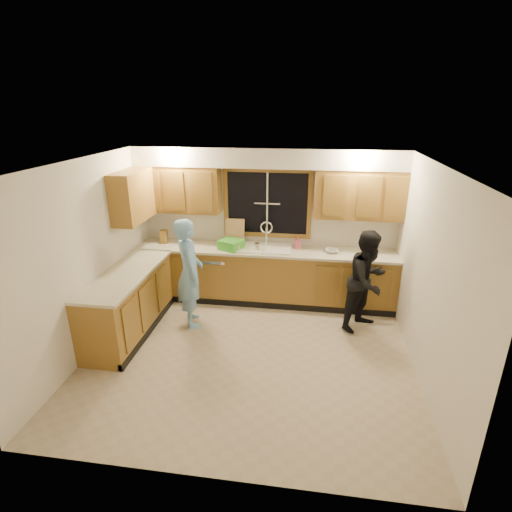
{
  "coord_description": "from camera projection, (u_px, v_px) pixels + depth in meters",
  "views": [
    {
      "loc": [
        0.74,
        -4.42,
        3.11
      ],
      "look_at": [
        -0.0,
        0.65,
        1.15
      ],
      "focal_mm": 28.0,
      "sensor_mm": 36.0,
      "label": 1
    }
  ],
  "objects": [
    {
      "name": "upper_cabinets_right",
      "position": [
        359.0,
        194.0,
        6.06
      ],
      "size": [
        1.35,
        0.33,
        0.75
      ],
      "primitive_type": "cube",
      "color": "olive",
      "rests_on": "wall_back"
    },
    {
      "name": "can_right",
      "position": [
        257.0,
        247.0,
        6.32
      ],
      "size": [
        0.09,
        0.09,
        0.13
      ],
      "primitive_type": "cylinder",
      "rotation": [
        0.0,
        0.0,
        0.22
      ],
      "color": "#B5AB8B",
      "rests_on": "countertop_back"
    },
    {
      "name": "window_frame",
      "position": [
        267.0,
        203.0,
        6.47
      ],
      "size": [
        1.44,
        0.03,
        1.14
      ],
      "color": "black",
      "rests_on": "wall_back"
    },
    {
      "name": "dishwasher",
      "position": [
        215.0,
        275.0,
        6.73
      ],
      "size": [
        0.6,
        0.56,
        0.82
      ],
      "primitive_type": "cube",
      "color": "silver",
      "rests_on": "floor"
    },
    {
      "name": "soap_bottle",
      "position": [
        298.0,
        242.0,
        6.44
      ],
      "size": [
        0.11,
        0.11,
        0.2
      ],
      "primitive_type": "imported",
      "rotation": [
        0.0,
        0.0,
        0.19
      ],
      "color": "#E8587A",
      "rests_on": "countertop_back"
    },
    {
      "name": "soffit",
      "position": [
        266.0,
        157.0,
        6.05
      ],
      "size": [
        4.2,
        0.35,
        0.3
      ],
      "primitive_type": "cube",
      "color": "white",
      "rests_on": "wall_back"
    },
    {
      "name": "can_left",
      "position": [
        237.0,
        248.0,
        6.32
      ],
      "size": [
        0.07,
        0.07,
        0.12
      ],
      "primitive_type": "cylinder",
      "rotation": [
        0.0,
        0.0,
        0.03
      ],
      "color": "#B5AB8B",
      "rests_on": "countertop_back"
    },
    {
      "name": "man",
      "position": [
        190.0,
        273.0,
        5.78
      ],
      "size": [
        0.59,
        0.7,
        1.63
      ],
      "primitive_type": "imported",
      "rotation": [
        0.0,
        0.0,
        1.97
      ],
      "color": "#7DB7EC",
      "rests_on": "floor"
    },
    {
      "name": "floor",
      "position": [
        249.0,
        354.0,
        5.3
      ],
      "size": [
        4.2,
        4.2,
        0.0
      ],
      "primitive_type": "plane",
      "color": "tan",
      "rests_on": "ground"
    },
    {
      "name": "bowl",
      "position": [
        332.0,
        251.0,
        6.28
      ],
      "size": [
        0.22,
        0.22,
        0.05
      ],
      "primitive_type": "imported",
      "rotation": [
        0.0,
        0.0,
        0.04
      ],
      "color": "silver",
      "rests_on": "countertop_back"
    },
    {
      "name": "knife_block",
      "position": [
        164.0,
        237.0,
        6.68
      ],
      "size": [
        0.13,
        0.11,
        0.22
      ],
      "primitive_type": "cube",
      "rotation": [
        0.0,
        0.0,
        0.1
      ],
      "color": "olive",
      "rests_on": "countertop_back"
    },
    {
      "name": "woman",
      "position": [
        368.0,
        281.0,
        5.7
      ],
      "size": [
        0.9,
        0.92,
        1.49
      ],
      "primitive_type": "imported",
      "rotation": [
        0.0,
        0.0,
        0.85
      ],
      "color": "black",
      "rests_on": "floor"
    },
    {
      "name": "base_cabinets_left",
      "position": [
        129.0,
        303.0,
        5.71
      ],
      "size": [
        0.6,
        1.9,
        0.88
      ],
      "primitive_type": "cube",
      "color": "olive",
      "rests_on": "ground"
    },
    {
      "name": "wall_right",
      "position": [
        429.0,
        278.0,
        4.57
      ],
      "size": [
        0.0,
        3.8,
        3.8
      ],
      "primitive_type": "plane",
      "rotation": [
        1.57,
        0.0,
        -1.57
      ],
      "color": "silver",
      "rests_on": "ground"
    },
    {
      "name": "sink",
      "position": [
        265.0,
        252.0,
        6.47
      ],
      "size": [
        0.86,
        0.52,
        0.57
      ],
      "color": "white",
      "rests_on": "countertop_back"
    },
    {
      "name": "wall_back",
      "position": [
        267.0,
        224.0,
        6.61
      ],
      "size": [
        4.2,
        0.0,
        4.2
      ],
      "primitive_type": "plane",
      "rotation": [
        1.57,
        0.0,
        0.0
      ],
      "color": "silver",
      "rests_on": "ground"
    },
    {
      "name": "ceiling",
      "position": [
        248.0,
        163.0,
        4.4
      ],
      "size": [
        4.2,
        4.2,
        0.0
      ],
      "primitive_type": "plane",
      "rotation": [
        3.14,
        0.0,
        0.0
      ],
      "color": "silver"
    },
    {
      "name": "wall_left",
      "position": [
        88.0,
        258.0,
        5.13
      ],
      "size": [
        0.0,
        3.8,
        3.8
      ],
      "primitive_type": "plane",
      "rotation": [
        1.57,
        0.0,
        1.57
      ],
      "color": "silver",
      "rests_on": "ground"
    },
    {
      "name": "dish_crate",
      "position": [
        231.0,
        245.0,
        6.4
      ],
      "size": [
        0.43,
        0.42,
        0.16
      ],
      "primitive_type": "cube",
      "rotation": [
        0.0,
        0.0,
        -0.43
      ],
      "color": "green",
      "rests_on": "countertop_back"
    },
    {
      "name": "upper_cabinets_left",
      "position": [
        179.0,
        189.0,
        6.44
      ],
      "size": [
        1.35,
        0.33,
        0.75
      ],
      "primitive_type": "cube",
      "color": "olive",
      "rests_on": "wall_back"
    },
    {
      "name": "countertop_back",
      "position": [
        265.0,
        250.0,
        6.44
      ],
      "size": [
        4.2,
        0.63,
        0.04
      ],
      "primitive_type": "cube",
      "color": "beige",
      "rests_on": "base_cabinets_back"
    },
    {
      "name": "upper_cabinets_return",
      "position": [
        132.0,
        196.0,
        5.94
      ],
      "size": [
        0.33,
        0.9,
        0.75
      ],
      "primitive_type": "cube",
      "color": "olive",
      "rests_on": "wall_left"
    },
    {
      "name": "cutting_board",
      "position": [
        235.0,
        231.0,
        6.62
      ],
      "size": [
        0.32,
        0.12,
        0.42
      ],
      "primitive_type": "cube",
      "rotation": [
        -0.21,
        0.0,
        0.05
      ],
      "color": "tan",
      "rests_on": "countertop_back"
    },
    {
      "name": "countertop_left",
      "position": [
        126.0,
        274.0,
        5.54
      ],
      "size": [
        0.63,
        1.9,
        0.04
      ],
      "primitive_type": "cube",
      "color": "beige",
      "rests_on": "base_cabinets_left"
    },
    {
      "name": "stove",
      "position": [
        110.0,
        323.0,
        5.18
      ],
      "size": [
        0.58,
        0.75,
        0.9
      ],
      "primitive_type": "cube",
      "color": "silver",
      "rests_on": "floor"
    },
    {
      "name": "base_cabinets_back",
      "position": [
        264.0,
        276.0,
        6.62
      ],
      "size": [
        4.2,
        0.6,
        0.88
      ],
      "primitive_type": "cube",
      "color": "olive",
      "rests_on": "ground"
    }
  ]
}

